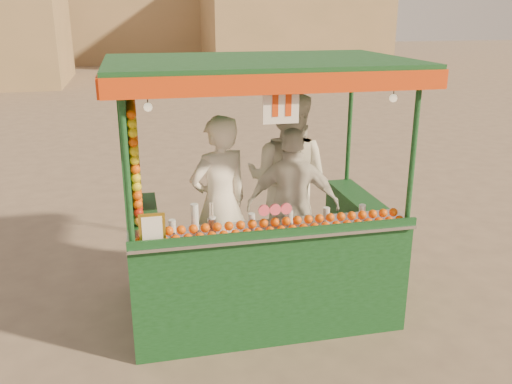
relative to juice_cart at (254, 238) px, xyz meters
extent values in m
plane|color=brown|center=(0.34, 0.06, -0.81)|extent=(90.00, 90.00, 0.00)
cube|color=#A2815C|center=(7.34, 24.06, 1.69)|extent=(9.00, 6.00, 5.00)
cube|color=#0F3A15|center=(0.07, 0.12, -0.66)|extent=(2.52, 1.55, 0.29)
cylinder|color=black|center=(-0.80, 0.12, -0.63)|extent=(0.35, 0.10, 0.35)
cylinder|color=black|center=(0.94, 0.12, -0.63)|extent=(0.35, 0.10, 0.35)
cube|color=#0F3A15|center=(0.07, -0.51, -0.13)|extent=(2.52, 0.29, 0.78)
cube|color=#0F3A15|center=(-1.04, 0.22, -0.13)|extent=(0.29, 1.26, 0.78)
cube|color=#0F3A15|center=(1.19, 0.22, -0.13)|extent=(0.29, 1.26, 0.78)
cube|color=#B2B2B7|center=(0.07, -0.48, 0.27)|extent=(2.52, 0.45, 0.03)
cylinder|color=#0F3A15|center=(-1.14, -0.61, 0.94)|extent=(0.05, 0.05, 1.36)
cylinder|color=#0F3A15|center=(1.28, -0.61, 0.94)|extent=(0.05, 0.05, 1.36)
cylinder|color=#0F3A15|center=(-1.14, 0.85, 0.94)|extent=(0.05, 0.05, 1.36)
cylinder|color=#0F3A15|center=(1.28, 0.85, 0.94)|extent=(0.05, 0.05, 1.36)
cube|color=#0F3A15|center=(0.07, 0.12, 1.66)|extent=(2.72, 1.75, 0.08)
cube|color=red|center=(0.07, -0.75, 1.58)|extent=(2.72, 0.04, 0.16)
cube|color=red|center=(0.07, 0.99, 1.58)|extent=(2.72, 0.04, 0.16)
cube|color=red|center=(-1.29, 0.12, 1.58)|extent=(0.04, 1.75, 0.16)
cube|color=red|center=(1.43, 0.12, 1.58)|extent=(0.04, 1.75, 0.16)
cylinder|color=#FA4C61|center=(0.05, -0.61, 0.51)|extent=(0.10, 0.02, 0.10)
cube|color=#B68B22|center=(-0.98, -0.61, 0.42)|extent=(0.21, 0.02, 0.27)
cube|color=white|center=(0.07, -0.68, 1.40)|extent=(0.29, 0.01, 0.29)
sphere|color=#FFE5B2|center=(-0.95, -0.54, 1.40)|extent=(0.07, 0.07, 0.07)
sphere|color=#FFE5B2|center=(1.09, -0.54, 1.40)|extent=(0.07, 0.07, 0.07)
imported|color=white|center=(-0.31, 0.12, 0.34)|extent=(0.73, 0.61, 1.72)
imported|color=white|center=(0.46, 0.47, 0.42)|extent=(1.14, 1.08, 1.86)
imported|color=silver|center=(0.42, 0.09, 0.27)|extent=(0.98, 0.59, 1.57)
camera|label=1|loc=(-1.05, -4.79, 2.12)|focal=38.38mm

